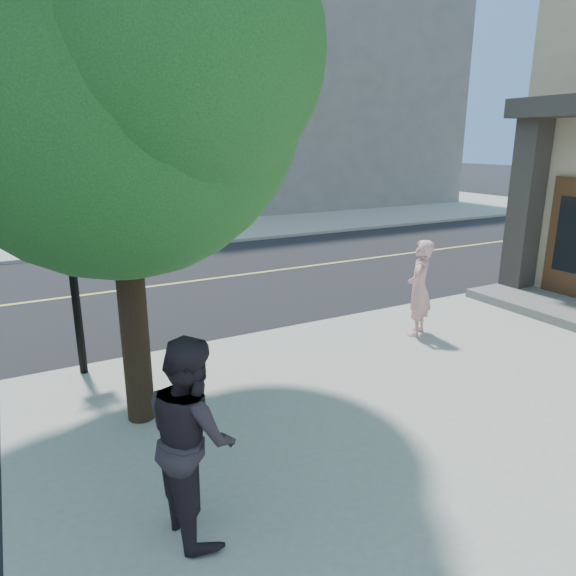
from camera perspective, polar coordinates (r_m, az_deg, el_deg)
ground at (r=8.97m, az=-22.61°, el=-8.71°), size 140.00×140.00×0.00m
road_ew at (r=13.22m, az=-24.90°, el=-1.21°), size 140.00×9.00×0.01m
sidewalk_ne at (r=33.08m, az=-3.26°, el=9.72°), size 29.00×25.00×0.12m
filler_ne at (r=33.76m, az=-3.03°, el=21.85°), size 18.00×16.00×14.00m
man_on_phone at (r=9.61m, az=14.22°, el=-0.02°), size 0.76×0.71×1.75m
pedestrian at (r=4.79m, az=-10.51°, el=-15.73°), size 0.74×0.93×1.86m
street_tree at (r=6.38m, az=-17.89°, el=24.44°), size 5.19×4.72×6.89m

